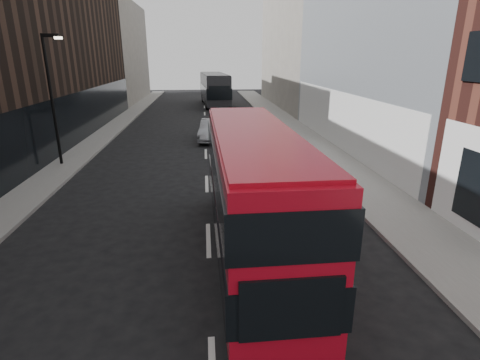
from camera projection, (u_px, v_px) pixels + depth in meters
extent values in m
cube|color=slate|center=(300.00, 135.00, 29.60)|extent=(3.00, 80.00, 0.15)
cube|color=slate|center=(99.00, 139.00, 28.22)|extent=(2.00, 80.00, 0.15)
cube|color=silver|center=(340.00, 120.00, 25.40)|extent=(0.35, 21.00, 3.80)
cube|color=slate|center=(298.00, 30.00, 45.12)|extent=(5.00, 24.00, 18.00)
cube|color=black|center=(61.00, 44.00, 30.47)|extent=(5.00, 24.00, 14.00)
cube|color=slate|center=(119.00, 53.00, 51.42)|extent=(5.00, 20.00, 13.00)
cylinder|color=black|center=(52.00, 102.00, 20.46)|extent=(0.16, 0.16, 7.00)
cube|color=black|center=(50.00, 35.00, 19.43)|extent=(0.90, 0.15, 0.18)
cube|color=#FFF2CC|center=(58.00, 38.00, 19.50)|extent=(0.35, 0.22, 0.12)
cube|color=#AD0A1B|center=(253.00, 191.00, 11.23)|extent=(2.37, 9.90, 3.59)
cube|color=black|center=(253.00, 209.00, 11.42)|extent=(2.49, 9.96, 0.99)
cube|color=black|center=(253.00, 161.00, 10.94)|extent=(2.49, 9.96, 0.99)
cube|color=black|center=(291.00, 309.00, 6.68)|extent=(1.91, 0.10, 1.26)
cube|color=black|center=(237.00, 162.00, 16.06)|extent=(1.91, 0.10, 1.26)
cube|color=#AD0A1B|center=(254.00, 131.00, 10.66)|extent=(2.28, 9.51, 0.12)
cylinder|color=black|center=(217.00, 206.00, 14.65)|extent=(0.28, 0.90, 0.90)
cylinder|color=black|center=(266.00, 204.00, 14.85)|extent=(0.28, 0.90, 0.90)
cylinder|color=black|center=(230.00, 308.00, 8.69)|extent=(0.28, 0.90, 0.90)
cylinder|color=black|center=(311.00, 302.00, 8.88)|extent=(0.28, 0.90, 0.90)
cube|color=black|center=(214.00, 88.00, 47.61)|extent=(3.57, 12.41, 3.45)
cube|color=black|center=(214.00, 90.00, 47.68)|extent=(3.70, 12.47, 1.23)
cube|color=black|center=(219.00, 93.00, 41.85)|extent=(2.37, 0.23, 1.56)
cube|color=black|center=(210.00, 85.00, 53.40)|extent=(2.37, 0.23, 1.56)
cube|color=black|center=(214.00, 74.00, 47.05)|extent=(3.43, 11.92, 0.12)
cylinder|color=black|center=(203.00, 98.00, 51.60)|extent=(0.41, 1.13, 1.11)
cylinder|color=black|center=(221.00, 98.00, 51.98)|extent=(0.41, 1.13, 1.11)
cylinder|color=black|center=(207.00, 105.00, 44.25)|extent=(0.41, 1.13, 1.11)
cylinder|color=black|center=(228.00, 105.00, 44.62)|extent=(0.41, 1.13, 1.11)
imported|color=black|center=(239.00, 147.00, 23.37)|extent=(1.61, 3.71, 1.25)
imported|color=gray|center=(212.00, 130.00, 28.02)|extent=(2.15, 4.81, 1.53)
imported|color=black|center=(230.00, 117.00, 34.00)|extent=(2.22, 5.14, 1.47)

